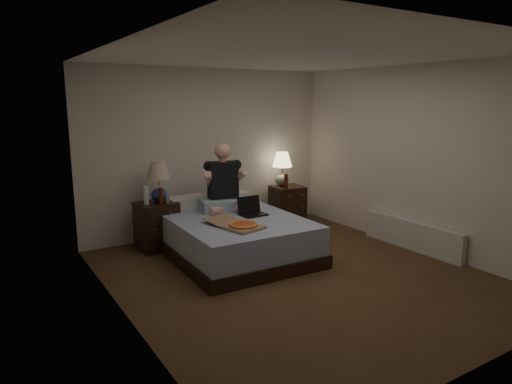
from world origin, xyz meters
TOP-DOWN VIEW (x-y plane):
  - floor at (0.00, 0.00)m, footprint 4.00×4.50m
  - ceiling at (0.00, 0.00)m, footprint 4.00×4.50m
  - wall_back at (0.00, 2.25)m, footprint 4.00×0.00m
  - wall_front at (0.00, -2.25)m, footprint 4.00×0.00m
  - wall_left at (-2.00, 0.00)m, footprint 0.00×4.50m
  - wall_right at (2.00, 0.00)m, footprint 0.00×4.50m
  - bed at (-0.27, 1.05)m, footprint 1.64×2.14m
  - nightstand_left at (-1.03, 1.83)m, footprint 0.54×0.50m
  - nightstand_right at (1.25, 1.91)m, footprint 0.54×0.50m
  - lamp_left at (-0.97, 1.86)m, footprint 0.33×0.33m
  - lamp_right at (1.19, 1.98)m, footprint 0.37×0.37m
  - water_bottle at (-1.18, 1.77)m, footprint 0.07×0.07m
  - soda_can at (-0.92, 1.69)m, footprint 0.07×0.07m
  - beer_bottle_left at (-1.02, 1.67)m, footprint 0.06×0.06m
  - beer_bottle_right at (1.12, 1.78)m, footprint 0.06×0.06m
  - person at (-0.18, 1.45)m, footprint 0.76×0.66m
  - laptop at (0.00, 0.96)m, footprint 0.35×0.29m
  - pizza_box at (-0.44, 0.48)m, footprint 0.55×0.83m
  - radiator at (1.93, -0.06)m, footprint 0.10×1.60m

SIDE VIEW (x-z plane):
  - floor at x=0.00m, z-range 0.00..0.00m
  - radiator at x=1.93m, z-range 0.00..0.40m
  - bed at x=-0.27m, z-range 0.00..0.52m
  - nightstand_right at x=1.25m, z-range 0.00..0.64m
  - nightstand_left at x=-1.03m, z-range 0.00..0.66m
  - pizza_box at x=-0.44m, z-range 0.52..0.60m
  - laptop at x=0.00m, z-range 0.52..0.76m
  - soda_can at x=-0.92m, z-range 0.66..0.76m
  - beer_bottle_right at x=1.12m, z-range 0.64..0.87m
  - beer_bottle_left at x=-1.02m, z-range 0.66..0.89m
  - water_bottle at x=-1.18m, z-range 0.66..0.91m
  - lamp_right at x=1.19m, z-range 0.64..1.20m
  - lamp_left at x=-0.97m, z-range 0.66..1.22m
  - person at x=-0.18m, z-range 0.52..1.45m
  - wall_back at x=0.00m, z-range 0.00..2.50m
  - wall_front at x=0.00m, z-range 0.00..2.50m
  - wall_left at x=-2.00m, z-range 0.00..2.50m
  - wall_right at x=2.00m, z-range 0.00..2.50m
  - ceiling at x=0.00m, z-range 2.50..2.50m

